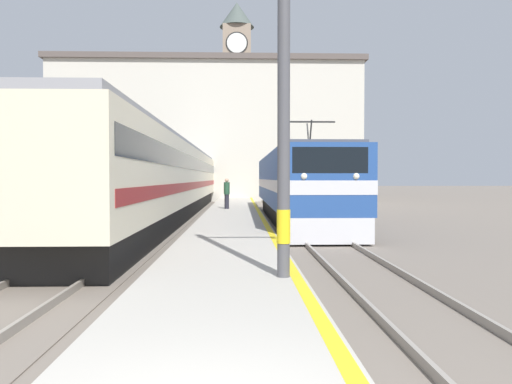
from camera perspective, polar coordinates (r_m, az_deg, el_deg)
The scene contains 10 objects.
ground_plane at distance 33.36m, azimuth -2.43°, elevation -2.03°, with size 200.00×200.00×0.00m, color #70665B.
platform at distance 28.36m, azimuth -2.52°, elevation -2.31°, with size 2.94×140.00×0.37m.
rail_track_near at distance 28.50m, azimuth 3.66°, elevation -2.60°, with size 2.83×140.00×0.16m.
rail_track_far at distance 28.62m, azimuth -9.46°, elevation -2.60°, with size 2.83×140.00×0.16m.
locomotive_train at distance 24.31m, azimuth 4.61°, elevation 0.72°, with size 2.92×18.40×4.36m.
passenger_train at distance 28.73m, azimuth -9.43°, elevation 1.55°, with size 2.92×39.07×3.89m.
catenary_mast at distance 9.11m, azimuth 3.78°, elevation 15.61°, with size 2.27×0.24×7.89m.
person_on_platform at distance 28.46m, azimuth -3.37°, elevation -0.08°, with size 0.34×0.34×1.74m.
clock_tower at distance 60.88m, azimuth -2.20°, elevation 11.16°, with size 4.10×4.10×23.05m.
station_building at distance 49.56m, azimuth -5.41°, elevation 6.81°, with size 29.05×9.93×13.19m.
Camera 1 is at (0.31, -3.29, 2.12)m, focal length 35.00 mm.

